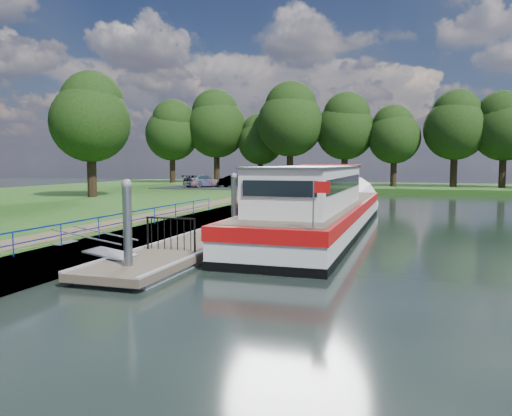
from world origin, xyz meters
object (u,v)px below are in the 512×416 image
(pontoon, at_px, (262,222))
(barge, at_px, (323,209))
(car_d, at_px, (255,180))
(car_c, at_px, (203,181))
(car_a, at_px, (264,182))
(car_b, at_px, (237,181))

(pontoon, bearing_deg, barge, -20.95)
(barge, bearing_deg, car_d, 114.16)
(barge, bearing_deg, pontoon, 159.05)
(barge, height_order, car_c, barge)
(barge, relative_size, car_c, 4.65)
(pontoon, height_order, car_c, car_c)
(barge, relative_size, car_a, 6.22)
(barge, relative_size, car_b, 5.50)
(car_c, height_order, car_d, car_c)
(car_b, height_order, car_d, car_b)
(car_a, height_order, car_b, car_b)
(pontoon, distance_m, car_a, 25.18)
(barge, distance_m, car_b, 29.14)
(pontoon, bearing_deg, car_d, 108.69)
(car_a, bearing_deg, car_d, 139.70)
(pontoon, xyz_separation_m, car_a, (-7.15, 24.11, 1.23))
(car_d, bearing_deg, barge, -54.68)
(pontoon, bearing_deg, car_a, 106.52)
(pontoon, height_order, car_d, car_d)
(barge, distance_m, car_d, 31.11)
(pontoon, height_order, car_a, car_a)
(car_a, bearing_deg, car_c, -156.76)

